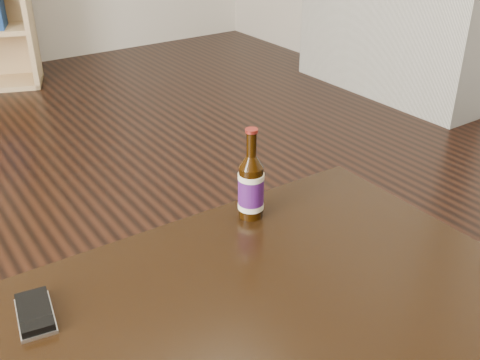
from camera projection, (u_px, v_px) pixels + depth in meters
coffee_table at (223, 351)px, 1.00m from camera, size 1.20×0.71×0.45m
beer_bottle at (251, 187)px, 1.26m from camera, size 0.07×0.07×0.22m
phone at (35, 313)px, 0.99m from camera, size 0.08×0.13×0.02m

